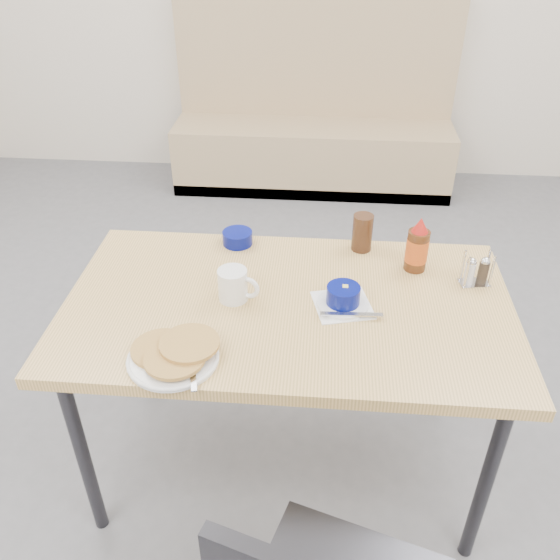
# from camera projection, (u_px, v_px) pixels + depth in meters

# --- Properties ---
(ground) EXTENTS (6.00, 6.00, 0.00)m
(ground) POSITION_uv_depth(u_px,v_px,m) (281.00, 518.00, 2.08)
(ground) COLOR slate
(ground) RESTS_ON ground
(booth_bench) EXTENTS (1.90, 0.56, 1.22)m
(booth_bench) POSITION_uv_depth(u_px,v_px,m) (313.00, 134.00, 4.16)
(booth_bench) COLOR tan
(booth_bench) RESTS_ON ground
(dining_table) EXTENTS (1.40, 0.80, 0.76)m
(dining_table) POSITION_uv_depth(u_px,v_px,m) (288.00, 318.00, 1.89)
(dining_table) COLOR #DEB266
(dining_table) RESTS_ON ground
(pancake_plate) EXTENTS (0.25, 0.25, 0.04)m
(pancake_plate) POSITION_uv_depth(u_px,v_px,m) (174.00, 354.00, 1.62)
(pancake_plate) COLOR white
(pancake_plate) RESTS_ON dining_table
(coffee_mug) EXTENTS (0.13, 0.09, 0.10)m
(coffee_mug) POSITION_uv_depth(u_px,v_px,m) (234.00, 285.00, 1.84)
(coffee_mug) COLOR white
(coffee_mug) RESTS_ON dining_table
(grits_setting) EXTENTS (0.22, 0.21, 0.07)m
(grits_setting) POSITION_uv_depth(u_px,v_px,m) (343.00, 298.00, 1.82)
(grits_setting) COLOR white
(grits_setting) RESTS_ON dining_table
(creamer_bowl) EXTENTS (0.10, 0.10, 0.04)m
(creamer_bowl) POSITION_uv_depth(u_px,v_px,m) (238.00, 238.00, 2.13)
(creamer_bowl) COLOR #040C64
(creamer_bowl) RESTS_ON dining_table
(butter_bowl) EXTENTS (0.11, 0.11, 0.05)m
(butter_bowl) POSITION_uv_depth(u_px,v_px,m) (238.00, 238.00, 2.13)
(butter_bowl) COLOR #040C64
(butter_bowl) RESTS_ON dining_table
(amber_tumbler) EXTENTS (0.08, 0.08, 0.13)m
(amber_tumbler) POSITION_uv_depth(u_px,v_px,m) (362.00, 233.00, 2.08)
(amber_tumbler) COLOR #381F11
(amber_tumbler) RESTS_ON dining_table
(condiment_caddy) EXTENTS (0.10, 0.07, 0.12)m
(condiment_caddy) POSITION_uv_depth(u_px,v_px,m) (476.00, 273.00, 1.91)
(condiment_caddy) COLOR silver
(condiment_caddy) RESTS_ON dining_table
(syrup_bottle) EXTENTS (0.07, 0.07, 0.19)m
(syrup_bottle) POSITION_uv_depth(u_px,v_px,m) (417.00, 247.00, 1.96)
(syrup_bottle) COLOR #47230F
(syrup_bottle) RESTS_ON dining_table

